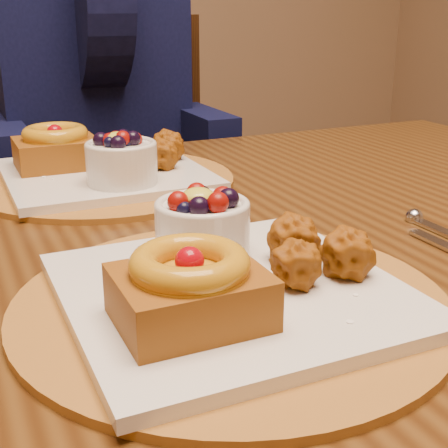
# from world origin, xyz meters

# --- Properties ---
(dining_table) EXTENTS (1.60, 0.90, 0.76)m
(dining_table) POSITION_xyz_m (-0.09, 0.11, 0.68)
(dining_table) COLOR #361C09
(dining_table) RESTS_ON ground
(place_setting_near) EXTENTS (0.38, 0.38, 0.09)m
(place_setting_near) POSITION_xyz_m (-0.10, -0.10, 0.78)
(place_setting_near) COLOR brown
(place_setting_near) RESTS_ON dining_table
(place_setting_far) EXTENTS (0.38, 0.38, 0.09)m
(place_setting_far) POSITION_xyz_m (-0.10, 0.33, 0.78)
(place_setting_far) COLOR brown
(place_setting_far) RESTS_ON dining_table
(chair_far) EXTENTS (0.52, 0.52, 0.98)m
(chair_far) POSITION_xyz_m (0.03, 0.76, 0.55)
(chair_far) COLOR black
(chair_far) RESTS_ON ground
(diner) EXTENTS (0.50, 0.48, 0.81)m
(diner) POSITION_xyz_m (0.02, 0.87, 0.87)
(diner) COLOR black
(diner) RESTS_ON ground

